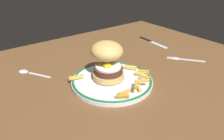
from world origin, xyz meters
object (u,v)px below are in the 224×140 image
knife (151,41)px  dinner_plate (112,80)px  fork (185,59)px  burger (108,59)px  spoon (27,71)px

knife → dinner_plate: bearing=-153.1°
dinner_plate → fork: (33.46, -3.26, -0.66)cm
burger → fork: burger is taller
burger → knife: bearing=24.1°
spoon → burger: bearing=-47.7°
dinner_plate → knife: 42.57cm
knife → spoon: spoon is taller
dinner_plate → burger: size_ratio=1.99×
knife → spoon: size_ratio=1.46×
dinner_plate → knife: dinner_plate is taller
fork → knife: size_ratio=0.68×
dinner_plate → spoon: size_ratio=2.08×
dinner_plate → fork: bearing=-5.6°
knife → spoon: bearing=175.6°
fork → burger: bearing=170.5°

